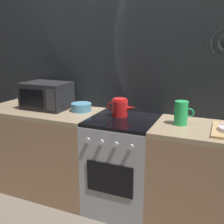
{
  "coord_description": "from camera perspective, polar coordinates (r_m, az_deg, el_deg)",
  "views": [
    {
      "loc": [
        0.8,
        -2.12,
        1.56
      ],
      "look_at": [
        -0.11,
        0.0,
        0.95
      ],
      "focal_mm": 41.93,
      "sensor_mm": 36.0,
      "label": 1
    }
  ],
  "objects": [
    {
      "name": "back_wall",
      "position": [
        2.59,
        5.0,
        6.8
      ],
      "size": [
        3.6,
        0.05,
        2.4
      ],
      "color": "gray",
      "rests_on": "ground_plane"
    },
    {
      "name": "pitcher",
      "position": [
        2.23,
        14.86,
        -0.21
      ],
      "size": [
        0.16,
        0.11,
        0.2
      ],
      "color": "green",
      "rests_on": "counter_right"
    },
    {
      "name": "mixing_bowl",
      "position": [
        2.62,
        -6.71,
        1.05
      ],
      "size": [
        0.2,
        0.2,
        0.08
      ],
      "primitive_type": "cylinder",
      "color": "teal",
      "rests_on": "counter_left"
    },
    {
      "name": "ground_plane",
      "position": [
        2.75,
        2.17,
        -19.74
      ],
      "size": [
        8.0,
        8.0,
        0.0
      ],
      "primitive_type": "plane",
      "color": "#6B6054"
    },
    {
      "name": "stove_unit",
      "position": [
        2.52,
        2.26,
        -11.31
      ],
      "size": [
        0.6,
        0.63,
        0.9
      ],
      "color": "#9E9EA3",
      "rests_on": "ground_plane"
    },
    {
      "name": "kettle",
      "position": [
        2.42,
        1.77,
        0.98
      ],
      "size": [
        0.28,
        0.15,
        0.17
      ],
      "color": "red",
      "rests_on": "stove_unit"
    },
    {
      "name": "counter_left",
      "position": [
        2.93,
        -14.55,
        -7.91
      ],
      "size": [
        1.2,
        0.6,
        0.9
      ],
      "color": "#997251",
      "rests_on": "ground_plane"
    },
    {
      "name": "microwave",
      "position": [
        2.78,
        -14.05,
        3.51
      ],
      "size": [
        0.46,
        0.35,
        0.27
      ],
      "color": "black",
      "rests_on": "counter_left"
    }
  ]
}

